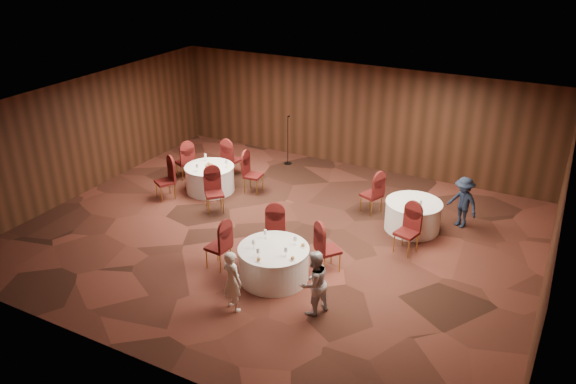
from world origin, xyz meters
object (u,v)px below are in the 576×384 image
at_px(table_left, 210,178).
at_px(mic_stand, 288,150).
at_px(table_right, 413,215).
at_px(woman_b, 314,283).
at_px(table_main, 274,263).
at_px(man_c, 463,202).
at_px(woman_a, 232,281).

bearing_deg(table_left, mic_stand, 69.78).
height_order(table_right, woman_b, woman_b).
height_order(table_main, mic_stand, mic_stand).
distance_m(table_main, mic_stand, 6.45).
bearing_deg(woman_b, table_main, -93.08).
bearing_deg(woman_b, mic_stand, -123.70).
bearing_deg(woman_b, table_right, -165.33).
distance_m(table_right, man_c, 1.28).
distance_m(table_left, woman_b, 6.23).
distance_m(table_main, table_right, 4.03).
xyz_separation_m(table_main, woman_b, (1.25, -0.66, 0.30)).
distance_m(woman_b, man_c, 5.18).
xyz_separation_m(table_main, woman_a, (-0.19, -1.31, 0.28)).
bearing_deg(table_main, mic_stand, 114.91).
bearing_deg(mic_stand, table_left, -110.22).
xyz_separation_m(mic_stand, woman_a, (2.52, -7.16, 0.19)).
xyz_separation_m(table_left, table_right, (5.75, 0.45, -0.00)).
height_order(table_main, man_c, man_c).
bearing_deg(man_c, mic_stand, -167.42).
xyz_separation_m(woman_a, woman_b, (1.44, 0.65, 0.02)).
bearing_deg(mic_stand, man_c, -16.03).
bearing_deg(table_left, table_main, -39.07).
bearing_deg(mic_stand, woman_b, -58.68).
relative_size(woman_a, man_c, 0.98).
distance_m(table_main, woman_b, 1.44).
distance_m(table_main, woman_a, 1.35).
distance_m(mic_stand, woman_a, 7.59).
relative_size(mic_stand, woman_b, 1.17).
relative_size(mic_stand, man_c, 1.19).
xyz_separation_m(table_left, woman_b, (4.99, -3.71, 0.30)).
distance_m(table_left, mic_stand, 2.99).
bearing_deg(table_left, man_c, 9.64).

